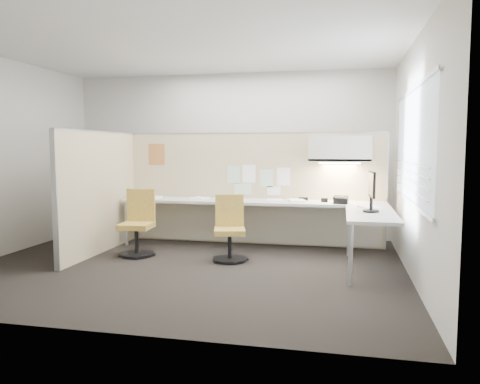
% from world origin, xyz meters
% --- Properties ---
extents(floor, '(5.50, 4.50, 0.01)m').
position_xyz_m(floor, '(0.00, 0.00, -0.01)').
color(floor, black).
rests_on(floor, ground).
extents(ceiling, '(5.50, 4.50, 0.01)m').
position_xyz_m(ceiling, '(0.00, 0.00, 2.80)').
color(ceiling, white).
rests_on(ceiling, wall_back).
extents(wall_back, '(5.50, 0.02, 2.80)m').
position_xyz_m(wall_back, '(0.00, 2.25, 1.40)').
color(wall_back, beige).
rests_on(wall_back, ground).
extents(wall_front, '(5.50, 0.02, 2.80)m').
position_xyz_m(wall_front, '(0.00, -2.25, 1.40)').
color(wall_front, beige).
rests_on(wall_front, ground).
extents(wall_right, '(0.02, 4.50, 2.80)m').
position_xyz_m(wall_right, '(2.75, 0.00, 1.40)').
color(wall_right, beige).
rests_on(wall_right, ground).
extents(window_pane, '(0.01, 2.80, 1.30)m').
position_xyz_m(window_pane, '(2.73, 0.00, 1.55)').
color(window_pane, '#96A2AE').
rests_on(window_pane, wall_right).
extents(partition_back, '(4.10, 0.06, 1.75)m').
position_xyz_m(partition_back, '(0.55, 1.60, 0.88)').
color(partition_back, beige).
rests_on(partition_back, floor).
extents(partition_left, '(0.06, 2.20, 1.75)m').
position_xyz_m(partition_left, '(-1.50, 0.50, 0.88)').
color(partition_left, beige).
rests_on(partition_left, floor).
extents(desk, '(4.00, 2.07, 0.73)m').
position_xyz_m(desk, '(0.93, 1.13, 0.60)').
color(desk, beige).
rests_on(desk, floor).
extents(overhead_bin, '(0.90, 0.36, 0.38)m').
position_xyz_m(overhead_bin, '(1.90, 1.39, 1.51)').
color(overhead_bin, beige).
rests_on(overhead_bin, partition_back).
extents(task_light_strip, '(0.60, 0.06, 0.02)m').
position_xyz_m(task_light_strip, '(1.90, 1.39, 1.30)').
color(task_light_strip, '#FFEABF').
rests_on(task_light_strip, overhead_bin).
extents(pinned_papers, '(1.01, 0.00, 0.47)m').
position_xyz_m(pinned_papers, '(0.63, 1.57, 1.03)').
color(pinned_papers, '#8CBF8C').
rests_on(pinned_papers, partition_back).
extents(poster, '(0.28, 0.00, 0.35)m').
position_xyz_m(poster, '(-1.05, 1.57, 1.42)').
color(poster, orange).
rests_on(poster, partition_back).
extents(chair_left, '(0.49, 0.49, 0.92)m').
position_xyz_m(chair_left, '(-0.89, 0.45, 0.43)').
color(chair_left, black).
rests_on(chair_left, floor).
extents(chair_right, '(0.50, 0.51, 0.88)m').
position_xyz_m(chair_right, '(0.46, 0.43, 0.41)').
color(chair_right, black).
rests_on(chair_right, floor).
extents(monitor, '(0.20, 0.48, 0.50)m').
position_xyz_m(monitor, '(2.30, 0.30, 1.02)').
color(monitor, black).
rests_on(monitor, desk).
extents(phone, '(0.22, 0.21, 0.12)m').
position_xyz_m(phone, '(1.92, 1.15, 0.78)').
color(phone, black).
rests_on(phone, desk).
extents(stapler, '(0.14, 0.05, 0.05)m').
position_xyz_m(stapler, '(1.37, 1.42, 0.76)').
color(stapler, black).
rests_on(stapler, desk).
extents(tape_dispenser, '(0.10, 0.06, 0.06)m').
position_xyz_m(tape_dispenser, '(1.69, 1.28, 0.76)').
color(tape_dispenser, black).
rests_on(tape_dispenser, desk).
extents(coat_hook, '(0.18, 0.45, 1.35)m').
position_xyz_m(coat_hook, '(-1.58, -0.27, 1.42)').
color(coat_hook, silver).
rests_on(coat_hook, partition_left).
extents(paper_stack_0, '(0.23, 0.30, 0.03)m').
position_xyz_m(paper_stack_0, '(-0.98, 1.19, 0.74)').
color(paper_stack_0, white).
rests_on(paper_stack_0, desk).
extents(paper_stack_1, '(0.28, 0.33, 0.02)m').
position_xyz_m(paper_stack_1, '(-0.25, 1.32, 0.74)').
color(paper_stack_1, white).
rests_on(paper_stack_1, desk).
extents(paper_stack_2, '(0.27, 0.33, 0.05)m').
position_xyz_m(paper_stack_2, '(0.33, 1.25, 0.75)').
color(paper_stack_2, white).
rests_on(paper_stack_2, desk).
extents(paper_stack_3, '(0.24, 0.31, 0.01)m').
position_xyz_m(paper_stack_3, '(0.94, 1.32, 0.74)').
color(paper_stack_3, white).
rests_on(paper_stack_3, desk).
extents(paper_stack_4, '(0.31, 0.35, 0.03)m').
position_xyz_m(paper_stack_4, '(1.28, 1.27, 0.74)').
color(paper_stack_4, white).
rests_on(paper_stack_4, desk).
extents(paper_stack_5, '(0.32, 0.36, 0.02)m').
position_xyz_m(paper_stack_5, '(2.31, 0.73, 0.74)').
color(paper_stack_5, white).
rests_on(paper_stack_5, desk).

